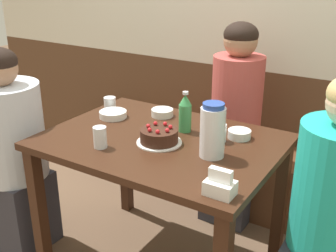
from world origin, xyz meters
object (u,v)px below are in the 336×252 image
object	(u,v)px
birthday_cake	(159,136)
napkin_holder	(220,185)
glass_water_tall	(110,104)
water_pitcher	(213,131)
bench_seat	(227,172)
person_grey_tee	(334,219)
glass_tumbler_short	(220,133)
person_teal_shirt	(235,132)
bowl_rice_small	(162,113)
person_pale_blue_shirt	(12,154)
glass_shot_small	(100,137)
soju_bottle	(185,113)
bowl_soup_white	(239,134)
bowl_side_dish	(113,114)

from	to	relation	value
birthday_cake	napkin_holder	bearing A→B (deg)	-31.66
glass_water_tall	water_pitcher	bearing A→B (deg)	-17.16
bench_seat	person_grey_tee	xyz separation A→B (m)	(0.82, -0.80, 0.37)
napkin_holder	glass_tumbler_short	size ratio (longest dim) A/B	1.29
glass_tumbler_short	person_grey_tee	distance (m)	0.62
person_teal_shirt	water_pitcher	bearing A→B (deg)	14.75
water_pitcher	person_teal_shirt	distance (m)	0.80
water_pitcher	bowl_rice_small	size ratio (longest dim) A/B	2.03
bench_seat	person_grey_tee	distance (m)	1.20
person_pale_blue_shirt	person_grey_tee	distance (m)	1.66
glass_tumbler_short	glass_shot_small	xyz separation A→B (m)	(-0.43, -0.35, 0.01)
soju_bottle	person_teal_shirt	bearing A→B (deg)	84.25
glass_water_tall	glass_tumbler_short	size ratio (longest dim) A/B	0.89
napkin_holder	glass_shot_small	distance (m)	0.65
bowl_soup_white	glass_shot_small	distance (m)	0.66
birthday_cake	bowl_rice_small	xyz separation A→B (m)	(-0.18, 0.31, -0.01)
soju_bottle	glass_water_tall	world-z (taller)	soju_bottle
bench_seat	glass_water_tall	xyz separation A→B (m)	(-0.47, -0.64, 0.59)
birthday_cake	person_pale_blue_shirt	xyz separation A→B (m)	(-0.84, -0.20, -0.22)
bowl_rice_small	person_teal_shirt	size ratio (longest dim) A/B	0.10
glass_tumbler_short	bowl_soup_white	bearing A→B (deg)	52.78
glass_water_tall	glass_shot_small	world-z (taller)	glass_shot_small
bowl_side_dish	glass_tumbler_short	distance (m)	0.63
bowl_rice_small	person_pale_blue_shirt	size ratio (longest dim) A/B	0.10
bowl_side_dish	glass_water_tall	xyz separation A→B (m)	(-0.09, 0.09, 0.02)
water_pitcher	bowl_side_dish	bearing A→B (deg)	167.50
glass_shot_small	person_grey_tee	bearing A→B (deg)	14.80
bench_seat	glass_water_tall	world-z (taller)	glass_water_tall
bowl_rice_small	birthday_cake	bearing A→B (deg)	-59.68
bowl_soup_white	person_pale_blue_shirt	xyz separation A→B (m)	(-1.14, -0.45, -0.21)
napkin_holder	bench_seat	bearing A→B (deg)	111.94
soju_bottle	person_teal_shirt	distance (m)	0.60
bench_seat	bowl_side_dish	bearing A→B (deg)	-117.76
glass_water_tall	bench_seat	bearing A→B (deg)	53.46
glass_water_tall	glass_tumbler_short	bearing A→B (deg)	-5.61
birthday_cake	person_teal_shirt	xyz separation A→B (m)	(0.08, 0.72, -0.21)
napkin_holder	soju_bottle	bearing A→B (deg)	131.66
soju_bottle	bowl_rice_small	bearing A→B (deg)	150.21
napkin_holder	person_teal_shirt	distance (m)	1.08
napkin_holder	glass_tumbler_short	distance (m)	0.49
person_teal_shirt	glass_shot_small	bearing A→B (deg)	-17.52
glass_water_tall	glass_tumbler_short	xyz separation A→B (m)	(0.72, -0.07, 0.00)
bowl_soup_white	person_teal_shirt	bearing A→B (deg)	114.59
glass_tumbler_short	person_grey_tee	bearing A→B (deg)	-8.98
soju_bottle	bowl_rice_small	size ratio (longest dim) A/B	1.72
bench_seat	napkin_holder	xyz separation A→B (m)	(0.46, -1.15, 0.59)
birthday_cake	bowl_side_dish	world-z (taller)	birthday_cake
water_pitcher	soju_bottle	bearing A→B (deg)	142.40
bowl_soup_white	bowl_side_dish	xyz separation A→B (m)	(-0.70, -0.10, -0.00)
bench_seat	person_teal_shirt	world-z (taller)	person_teal_shirt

